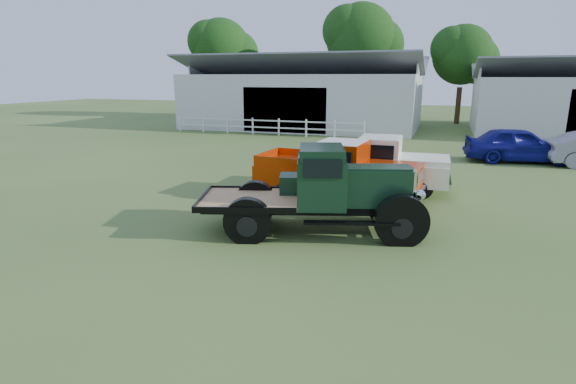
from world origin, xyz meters
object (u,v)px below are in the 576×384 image
(red_pickup, at_px, (337,171))
(white_pickup, at_px, (376,164))
(misc_car_blue, at_px, (519,145))
(vintage_flatbed, at_px, (317,190))

(red_pickup, relative_size, white_pickup, 1.06)
(white_pickup, bearing_deg, misc_car_blue, 52.65)
(red_pickup, height_order, white_pickup, red_pickup)
(vintage_flatbed, distance_m, misc_car_blue, 14.53)
(vintage_flatbed, height_order, red_pickup, vintage_flatbed)
(vintage_flatbed, relative_size, white_pickup, 1.11)
(white_pickup, bearing_deg, red_pickup, -119.55)
(vintage_flatbed, relative_size, misc_car_blue, 1.17)
(vintage_flatbed, height_order, white_pickup, vintage_flatbed)
(white_pickup, bearing_deg, vintage_flatbed, -100.35)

